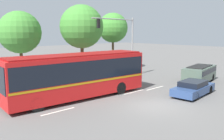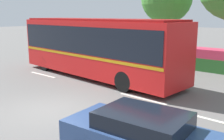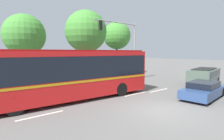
% 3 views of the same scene
% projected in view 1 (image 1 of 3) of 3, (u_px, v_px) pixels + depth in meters
% --- Properties ---
extents(ground_plane, '(140.00, 140.00, 0.00)m').
position_uv_depth(ground_plane, '(153.00, 106.00, 16.57)').
color(ground_plane, slate).
extents(city_bus, '(11.33, 3.31, 3.39)m').
position_uv_depth(city_bus, '(78.00, 73.00, 18.27)').
color(city_bus, red).
rests_on(city_bus, ground).
extents(sedan_foreground, '(4.62, 2.22, 1.19)m').
position_uv_depth(sedan_foreground, '(193.00, 88.00, 19.28)').
color(sedan_foreground, navy).
rests_on(sedan_foreground, ground).
extents(suv_left_lane, '(5.33, 2.80, 1.66)m').
position_uv_depth(suv_left_lane, '(200.00, 73.00, 24.19)').
color(suv_left_lane, '#516656').
rests_on(suv_left_lane, ground).
extents(traffic_light_pole, '(5.83, 0.24, 6.57)m').
position_uv_depth(traffic_light_pole, '(123.00, 37.00, 25.94)').
color(traffic_light_pole, gray).
rests_on(traffic_light_pole, ground).
extents(flowering_hedge, '(7.93, 1.44, 1.43)m').
position_uv_depth(flowering_hedge, '(89.00, 71.00, 26.77)').
color(flowering_hedge, '#286028').
rests_on(flowering_hedge, ground).
extents(street_tree_left, '(4.22, 4.22, 7.09)m').
position_uv_depth(street_tree_left, '(20.00, 32.00, 23.95)').
color(street_tree_left, brown).
rests_on(street_tree_left, ground).
extents(street_tree_centre, '(4.77, 4.77, 7.98)m').
position_uv_depth(street_tree_centre, '(82.00, 27.00, 26.40)').
color(street_tree_centre, brown).
rests_on(street_tree_centre, ground).
extents(street_tree_right, '(3.88, 3.88, 7.50)m').
position_uv_depth(street_tree_right, '(113.00, 28.00, 31.51)').
color(street_tree_right, brown).
rests_on(street_tree_right, ground).
extents(lane_stripe_near, '(2.40, 0.16, 0.01)m').
position_uv_depth(lane_stripe_near, '(155.00, 88.00, 21.72)').
color(lane_stripe_near, silver).
rests_on(lane_stripe_near, ground).
extents(lane_stripe_mid, '(2.40, 0.16, 0.01)m').
position_uv_depth(lane_stripe_mid, '(134.00, 92.00, 20.35)').
color(lane_stripe_mid, silver).
rests_on(lane_stripe_mid, ground).
extents(lane_stripe_far, '(2.40, 0.16, 0.01)m').
position_uv_depth(lane_stripe_far, '(58.00, 111.00, 15.38)').
color(lane_stripe_far, silver).
rests_on(lane_stripe_far, ground).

